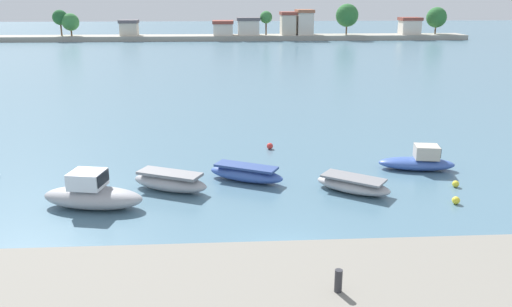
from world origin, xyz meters
The scene contains 11 objects.
ground_plane centered at (0.00, 0.00, 0.00)m, with size 400.00×400.00×0.00m, color slate.
mooring_bollard centered at (0.59, -6.68, 2.91)m, with size 0.21×0.21×0.64m, color #2D2D33.
moored_boat_0 centered at (-9.01, 5.94, 0.70)m, with size 5.36×2.85×1.90m.
moored_boat_1 centered at (-5.37, 8.12, 0.50)m, with size 4.59×3.15×1.05m.
moored_boat_2 centered at (-1.18, 9.37, 0.45)m, with size 4.60×3.23×0.94m.
moored_boat_3 centered at (4.51, 7.28, 0.41)m, with size 4.31×3.74×0.85m.
moored_boat_4 centered at (9.39, 10.79, 0.53)m, with size 4.74×2.35×1.54m.
mooring_buoy_0 centered at (9.34, 5.26, 0.20)m, with size 0.40×0.40×0.40m, color yellow.
mooring_buoy_1 centered at (0.75, 15.79, 0.22)m, with size 0.43×0.43×0.43m, color red.
mooring_buoy_2 centered at (10.38, 7.66, 0.19)m, with size 0.37×0.37×0.37m, color yellow.
distant_shoreline centered at (6.23, 107.55, 2.35)m, with size 110.89×7.38×8.23m.
Camera 1 is at (-2.40, -18.98, 10.24)m, focal length 36.90 mm.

